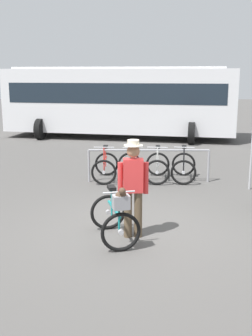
# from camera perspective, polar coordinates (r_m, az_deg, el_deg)

# --- Properties ---
(ground_plane) EXTENTS (80.00, 80.00, 0.00)m
(ground_plane) POSITION_cam_1_polar(r_m,az_deg,el_deg) (7.80, 1.20, -8.38)
(ground_plane) COLOR #514F4C
(bike_rack_rail) EXTENTS (3.21, 0.11, 0.88)m
(bike_rack_rail) POSITION_cam_1_polar(r_m,az_deg,el_deg) (11.00, 3.12, 1.48)
(bike_rack_rail) COLOR #99999E
(bike_rack_rail) RESTS_ON ground
(racked_bike_red) EXTENTS (0.66, 1.08, 0.97)m
(racked_bike_red) POSITION_cam_1_polar(r_m,az_deg,el_deg) (11.24, -2.83, 0.18)
(racked_bike_red) COLOR black
(racked_bike_red) RESTS_ON ground
(racked_bike_teal) EXTENTS (0.77, 1.15, 0.97)m
(racked_bike_teal) POSITION_cam_1_polar(r_m,az_deg,el_deg) (11.22, 0.74, 0.18)
(racked_bike_teal) COLOR black
(racked_bike_teal) RESTS_ON ground
(racked_bike_white) EXTENTS (0.74, 1.16, 0.98)m
(racked_bike_white) POSITION_cam_1_polar(r_m,az_deg,el_deg) (11.25, 4.31, 0.17)
(racked_bike_white) COLOR black
(racked_bike_white) RESTS_ON ground
(racked_bike_black) EXTENTS (0.78, 1.17, 0.97)m
(racked_bike_black) POSITION_cam_1_polar(r_m,az_deg,el_deg) (11.32, 7.85, 0.17)
(racked_bike_black) COLOR black
(racked_bike_black) RESTS_ON ground
(featured_bicycle) EXTENTS (0.92, 1.25, 1.09)m
(featured_bicycle) POSITION_cam_1_polar(r_m,az_deg,el_deg) (7.08, -1.41, -6.43)
(featured_bicycle) COLOR black
(featured_bicycle) RESTS_ON ground
(person_with_featured_bike) EXTENTS (0.53, 0.32, 1.72)m
(person_with_featured_bike) POSITION_cam_1_polar(r_m,az_deg,el_deg) (7.18, 0.99, -2.28)
(person_with_featured_bike) COLOR brown
(person_with_featured_bike) RESTS_ON ground
(bus_distant) EXTENTS (10.29, 4.56, 3.08)m
(bus_distant) POSITION_cam_1_polar(r_m,az_deg,el_deg) (18.68, -0.89, 9.47)
(bus_distant) COLOR silver
(bus_distant) RESTS_ON ground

